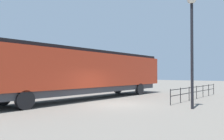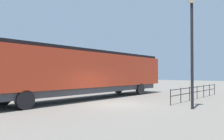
{
  "view_description": "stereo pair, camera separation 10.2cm",
  "coord_description": "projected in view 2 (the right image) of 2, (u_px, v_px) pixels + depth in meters",
  "views": [
    {
      "loc": [
        9.2,
        -11.92,
        1.99
      ],
      "look_at": [
        0.13,
        -0.68,
        2.26
      ],
      "focal_mm": 36.59,
      "sensor_mm": 36.0,
      "label": 1
    },
    {
      "loc": [
        9.28,
        -11.86,
        1.99
      ],
      "look_at": [
        0.13,
        -0.68,
        2.26
      ],
      "focal_mm": 36.59,
      "sensor_mm": 36.0,
      "label": 2
    }
  ],
  "objects": [
    {
      "name": "platform_fence",
      "position": [
        197.0,
        90.0,
        18.31
      ],
      "size": [
        0.05,
        9.87,
        1.05
      ],
      "color": "black",
      "rests_on": "ground_plane"
    },
    {
      "name": "lamp_post",
      "position": [
        192.0,
        26.0,
        13.09
      ],
      "size": [
        0.55,
        0.55,
        6.61
      ],
      "color": "black",
      "rests_on": "ground_plane"
    },
    {
      "name": "locomotive",
      "position": [
        91.0,
        72.0,
        18.69
      ],
      "size": [
        2.95,
        18.71,
        3.88
      ],
      "color": "red",
      "rests_on": "ground_plane"
    },
    {
      "name": "ground_plane",
      "position": [
        117.0,
        104.0,
        15.02
      ],
      "size": [
        120.0,
        120.0,
        0.0
      ],
      "primitive_type": "plane",
      "color": "#666059"
    }
  ]
}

